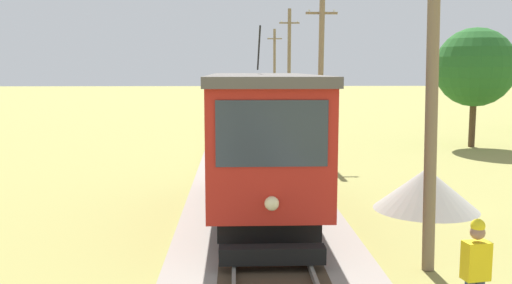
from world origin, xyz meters
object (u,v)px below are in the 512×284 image
at_px(utility_pole_near_tram, 432,98).
at_px(utility_pole_distant, 275,69).
at_px(track_worker, 476,271).
at_px(gravel_pile, 426,189).
at_px(utility_pole_far, 289,66).
at_px(tree_left_near, 475,67).
at_px(utility_pole_mid, 321,74).
at_px(red_tram, 262,138).

bearing_deg(utility_pole_near_tram, utility_pole_distant, 90.00).
relative_size(utility_pole_distant, track_worker, 4.32).
height_order(utility_pole_near_tram, utility_pole_distant, utility_pole_distant).
bearing_deg(gravel_pile, utility_pole_far, 93.76).
bearing_deg(utility_pole_distant, gravel_pile, -87.64).
bearing_deg(utility_pole_far, gravel_pile, -86.24).
bearing_deg(utility_pole_far, utility_pole_distant, 90.00).
height_order(utility_pole_far, tree_left_near, utility_pole_far).
bearing_deg(utility_pole_mid, tree_left_near, 20.29).
relative_size(utility_pole_far, tree_left_near, 1.34).
xyz_separation_m(red_tram, track_worker, (2.87, -6.46, -1.21)).
distance_m(utility_pole_mid, track_worker, 17.21).
xyz_separation_m(utility_pole_mid, utility_pole_far, (-0.00, 14.53, 0.42)).
bearing_deg(utility_pole_mid, red_tram, -106.56).
distance_m(track_worker, tree_left_near, 22.00).
bearing_deg(tree_left_near, utility_pole_far, 125.79).
distance_m(utility_pole_mid, gravel_pile, 10.15).
bearing_deg(red_tram, utility_pole_distant, 85.45).
bearing_deg(utility_pole_mid, utility_pole_near_tram, -90.00).
relative_size(utility_pole_mid, gravel_pile, 2.46).
bearing_deg(utility_pole_mid, utility_pole_far, 90.00).
bearing_deg(utility_pole_far, tree_left_near, -54.21).
relative_size(utility_pole_distant, tree_left_near, 1.28).
height_order(red_tram, tree_left_near, tree_left_near).
distance_m(red_tram, utility_pole_mid, 11.09).
height_order(utility_pole_near_tram, track_worker, utility_pole_near_tram).
distance_m(utility_pole_distant, gravel_pile, 38.56).
relative_size(red_tram, utility_pole_mid, 1.18).
bearing_deg(utility_pole_near_tram, utility_pole_mid, 90.00).
bearing_deg(utility_pole_near_tram, gravel_pile, 70.95).
height_order(red_tram, utility_pole_mid, utility_pole_mid).
bearing_deg(track_worker, utility_pole_near_tram, 165.05).
height_order(utility_pole_distant, gravel_pile, utility_pole_distant).
relative_size(red_tram, gravel_pile, 2.90).
bearing_deg(utility_pole_distant, tree_left_near, -72.22).
xyz_separation_m(utility_pole_near_tram, utility_pole_mid, (0.00, 14.11, 0.32)).
bearing_deg(gravel_pile, red_tram, -168.03).
height_order(utility_pole_near_tram, utility_pole_far, utility_pole_far).
height_order(utility_pole_near_tram, tree_left_near, utility_pole_near_tram).
xyz_separation_m(utility_pole_far, tree_left_near, (8.27, -11.47, -0.11)).
xyz_separation_m(utility_pole_distant, tree_left_near, (8.27, -25.79, 0.08)).
bearing_deg(gravel_pile, track_worker, -103.90).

